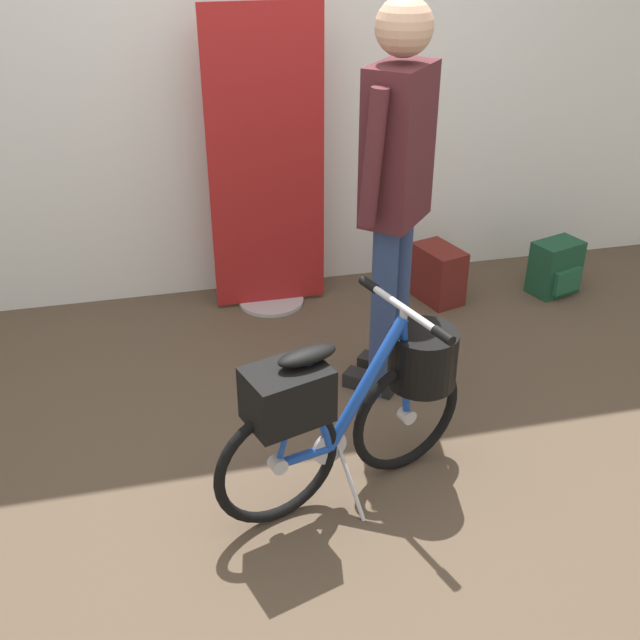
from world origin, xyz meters
TOP-DOWN VIEW (x-y plane):
  - ground_plane at (0.00, 0.00)m, footprint 6.09×6.09m
  - floor_banner_stand at (0.01, 1.48)m, footprint 0.60×0.36m
  - folding_bike_foreground at (0.06, -0.09)m, footprint 1.02×0.54m
  - visitor_near_wall at (0.39, 0.57)m, footprint 0.39×0.42m
  - backpack_on_floor at (0.93, 1.31)m, footprint 0.28×0.33m
  - handbag_on_floor at (1.61, 1.24)m, footprint 0.31×0.26m

SIDE VIEW (x-z plane):
  - ground_plane at x=0.00m, z-range 0.00..0.00m
  - handbag_on_floor at x=1.61m, z-range 0.00..0.30m
  - backpack_on_floor at x=0.93m, z-range 0.00..0.31m
  - folding_bike_foreground at x=0.06m, z-range 0.03..0.78m
  - floor_banner_stand at x=0.01m, z-range -0.09..1.49m
  - visitor_near_wall at x=0.39m, z-range 0.13..1.82m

